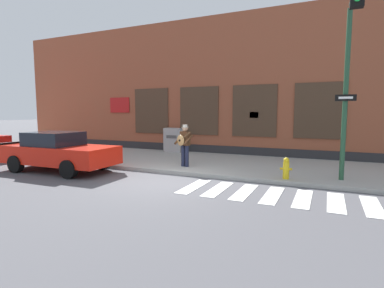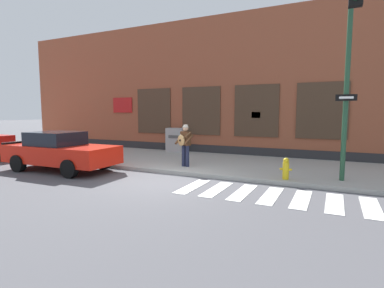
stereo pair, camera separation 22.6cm
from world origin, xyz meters
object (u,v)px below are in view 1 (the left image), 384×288
busker (184,143)px  fire_hydrant (286,168)px  traffic_light (350,55)px  red_car (58,152)px  utility_box (174,140)px

busker → fire_hydrant: bearing=-9.2°
busker → traffic_light: (5.63, -0.97, 2.79)m
red_car → fire_hydrant: bearing=10.7°
red_car → traffic_light: (10.01, 1.25, 3.12)m
busker → utility_box: size_ratio=1.28×
red_car → fire_hydrant: (8.36, 1.57, -0.28)m
busker → utility_box: busker is taller
traffic_light → utility_box: traffic_light is taller
traffic_light → utility_box: bearing=149.5°
traffic_light → fire_hydrant: (-1.65, 0.33, -3.40)m
utility_box → fire_hydrant: utility_box is taller
red_car → traffic_light: size_ratio=0.85×
traffic_light → fire_hydrant: traffic_light is taller
utility_box → fire_hydrant: (6.45, -4.44, -0.31)m
red_car → fire_hydrant: size_ratio=6.63×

